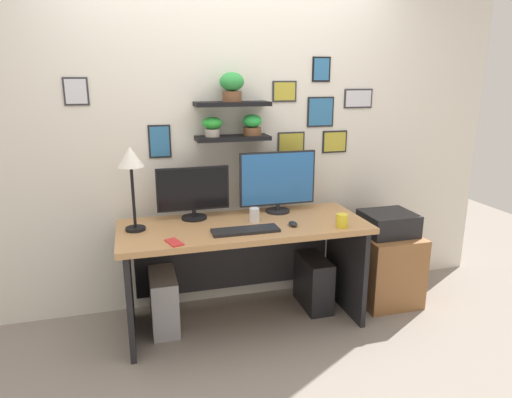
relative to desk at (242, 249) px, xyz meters
The scene contains 15 objects.
ground_plane 0.55m from the desk, 90.00° to the right, with size 8.00×8.00×0.00m, color gray.
back_wall_assembly 0.90m from the desk, 89.36° to the left, with size 4.40×0.24×2.70m.
desk is the anchor object (origin of this frame).
monitor_left 0.53m from the desk, 152.68° to the left, with size 0.51×0.18×0.37m.
monitor_right 0.56m from the desk, 27.36° to the left, with size 0.57×0.18×0.45m.
keyboard 0.31m from the desk, 98.08° to the right, with size 0.44×0.14×0.02m, color black.
computer_mouse 0.42m from the desk, 31.47° to the right, with size 0.06×0.09×0.03m, color black.
desk_lamp 0.97m from the desk, behind, with size 0.17×0.17×0.56m.
cell_phone 0.62m from the desk, 148.56° to the right, with size 0.07×0.14×0.01m, color red.
coffee_mug 0.73m from the desk, 25.68° to the right, with size 0.08×0.08×0.09m, color yellow.
pen_cup 0.27m from the desk, 23.97° to the right, with size 0.07×0.07×0.10m, color white.
drawer_cabinet 1.19m from the desk, ahead, with size 0.44×0.50×0.55m, color brown.
printer 1.16m from the desk, ahead, with size 0.38×0.34×0.17m, color black.
computer_tower_left 0.66m from the desk, behind, with size 0.18×0.40×0.40m, color #99999E.
computer_tower_right 0.67m from the desk, ahead, with size 0.18×0.40×0.40m, color black.
Camera 1 is at (-0.72, -2.88, 1.73)m, focal length 31.90 mm.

